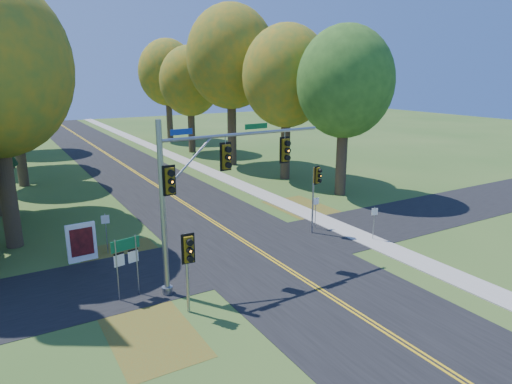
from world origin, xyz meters
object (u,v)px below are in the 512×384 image
traffic_mast (207,180)px  route_sign_cluster (126,255)px  info_kiosk (82,242)px  east_signal_pole (316,183)px

traffic_mast → route_sign_cluster: 4.62m
traffic_mast → info_kiosk: traffic_mast is taller
traffic_mast → route_sign_cluster: (-3.54, 0.49, -2.92)m
east_signal_pole → info_kiosk: (-12.61, 2.74, -2.11)m
traffic_mast → info_kiosk: (-4.49, 5.52, -3.83)m
route_sign_cluster → traffic_mast: bearing=-18.7°
east_signal_pole → route_sign_cluster: 11.95m
traffic_mast → route_sign_cluster: size_ratio=3.07×
info_kiosk → traffic_mast: bearing=-53.3°
traffic_mast → east_signal_pole: 8.75m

